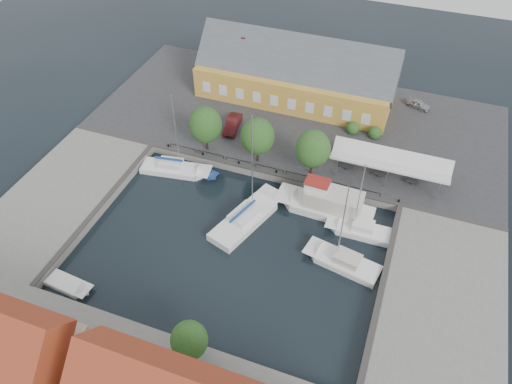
% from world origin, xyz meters
% --- Properties ---
extents(ground, '(140.00, 140.00, 0.00)m').
position_xyz_m(ground, '(0.00, 0.00, 0.00)').
color(ground, black).
rests_on(ground, ground).
extents(north_quay, '(56.00, 26.00, 1.00)m').
position_xyz_m(north_quay, '(0.00, 23.00, 0.50)').
color(north_quay, '#2D2D30').
rests_on(north_quay, ground).
extents(west_quay, '(12.00, 24.00, 1.00)m').
position_xyz_m(west_quay, '(-22.00, -2.00, 0.50)').
color(west_quay, slate).
rests_on(west_quay, ground).
extents(east_quay, '(12.00, 24.00, 1.00)m').
position_xyz_m(east_quay, '(22.00, -2.00, 0.50)').
color(east_quay, slate).
rests_on(east_quay, ground).
extents(quay_edge_fittings, '(56.00, 24.72, 0.40)m').
position_xyz_m(quay_edge_fittings, '(0.02, 4.75, 1.06)').
color(quay_edge_fittings, '#383533').
rests_on(quay_edge_fittings, north_quay).
extents(warehouse, '(28.56, 14.00, 9.55)m').
position_xyz_m(warehouse, '(-2.60, 28.36, 4.43)').
color(warehouse, gold).
rests_on(warehouse, north_quay).
extents(tent_canopy, '(14.00, 4.00, 2.83)m').
position_xyz_m(tent_canopy, '(14.00, 14.50, 3.68)').
color(tent_canopy, silver).
rests_on(tent_canopy, north_quay).
extents(quay_trees, '(18.20, 4.20, 6.30)m').
position_xyz_m(quay_trees, '(-2.00, 12.00, 4.88)').
color(quay_trees, black).
rests_on(quay_trees, north_quay).
extents(car_silver, '(3.76, 2.50, 1.19)m').
position_xyz_m(car_silver, '(15.66, 31.46, 1.59)').
color(car_silver, '#A7A9AF').
rests_on(car_silver, north_quay).
extents(car_red, '(2.30, 4.99, 1.59)m').
position_xyz_m(car_red, '(-7.59, 17.31, 1.79)').
color(car_red, '#501215').
rests_on(car_red, north_quay).
extents(center_sailboat, '(6.34, 11.10, 14.52)m').
position_xyz_m(center_sailboat, '(0.12, 2.55, 0.36)').
color(center_sailboat, white).
rests_on(center_sailboat, ground).
extents(trawler, '(11.80, 3.86, 5.00)m').
position_xyz_m(trawler, '(8.45, 7.27, 1.02)').
color(trawler, white).
rests_on(trawler, ground).
extents(east_boat_a, '(7.34, 2.54, 10.44)m').
position_xyz_m(east_boat_a, '(12.63, 5.28, 0.26)').
color(east_boat_a, white).
rests_on(east_boat_a, ground).
extents(east_boat_b, '(8.56, 4.20, 11.28)m').
position_xyz_m(east_boat_b, '(11.99, 0.19, 0.26)').
color(east_boat_b, white).
rests_on(east_boat_b, ground).
extents(west_boat_a, '(9.33, 3.93, 11.96)m').
position_xyz_m(west_boat_a, '(-11.65, 7.50, 0.27)').
color(west_boat_a, white).
rests_on(west_boat_a, ground).
extents(launch_sw, '(5.21, 2.34, 0.98)m').
position_xyz_m(launch_sw, '(-13.55, -12.21, 0.09)').
color(launch_sw, white).
rests_on(launch_sw, ground).
extents(launch_nw, '(3.99, 2.28, 0.88)m').
position_xyz_m(launch_nw, '(-7.96, 8.36, 0.09)').
color(launch_nw, navy).
rests_on(launch_nw, ground).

